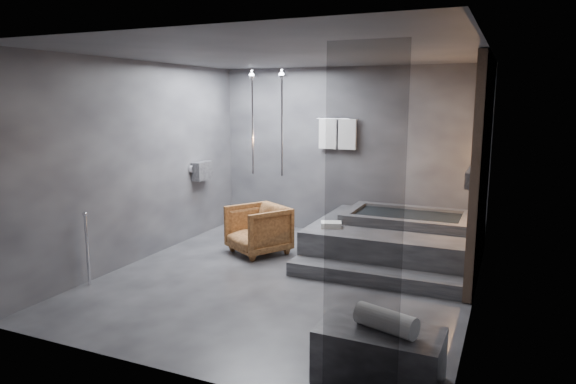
% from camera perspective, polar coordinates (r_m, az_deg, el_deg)
% --- Properties ---
extents(room, '(5.00, 5.04, 2.82)m').
position_cam_1_polar(room, '(6.39, 4.02, 5.40)').
color(room, '#28282A').
rests_on(room, ground).
extents(tub_deck, '(2.20, 2.00, 0.50)m').
position_cam_1_polar(tub_deck, '(7.63, 11.63, -5.31)').
color(tub_deck, '#2D2C2F').
rests_on(tub_deck, ground).
extents(tub_step, '(2.20, 0.36, 0.18)m').
position_cam_1_polar(tub_step, '(6.58, 9.36, -9.24)').
color(tub_step, '#2D2C2F').
rests_on(tub_step, ground).
extents(concrete_bench, '(1.01, 0.57, 0.45)m').
position_cam_1_polar(concrete_bench, '(4.43, 10.08, -17.44)').
color(concrete_bench, '#2F2F31').
rests_on(concrete_bench, ground).
extents(driftwood_chair, '(1.07, 1.08, 0.72)m').
position_cam_1_polar(driftwood_chair, '(7.67, -3.33, -4.17)').
color(driftwood_chair, '#4E2B13').
rests_on(driftwood_chair, ground).
extents(rolled_towel, '(0.54, 0.33, 0.18)m').
position_cam_1_polar(rolled_towel, '(4.27, 10.82, -13.84)').
color(rolled_towel, silver).
rests_on(rolled_towel, concrete_bench).
extents(deck_towel, '(0.34, 0.29, 0.08)m').
position_cam_1_polar(deck_towel, '(7.23, 4.82, -3.63)').
color(deck_towel, white).
rests_on(deck_towel, tub_deck).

